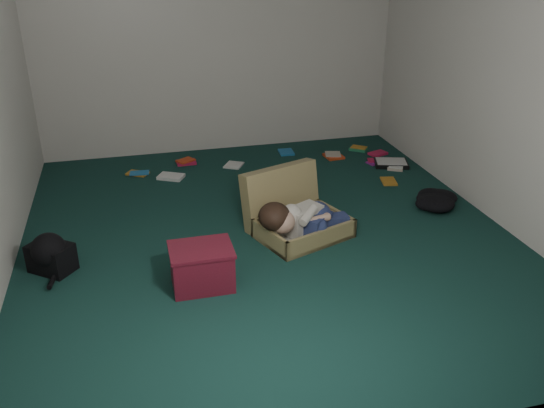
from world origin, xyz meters
name	(u,v)px	position (x,y,z in m)	size (l,w,h in m)	color
floor	(268,234)	(0.00, 0.00, 0.00)	(4.50, 4.50, 0.00)	#12352F
wall_back	(218,35)	(0.00, 2.25, 1.30)	(4.50, 4.50, 0.00)	silver
wall_front	(400,204)	(0.00, -2.25, 1.30)	(4.50, 4.50, 0.00)	silver
wall_right	(502,67)	(2.00, 0.00, 1.30)	(4.50, 4.50, 0.00)	silver
suitcase	(293,214)	(0.23, 0.02, 0.16)	(0.91, 0.90, 0.53)	#968653
person	(302,218)	(0.25, -0.17, 0.20)	(0.80, 0.41, 0.33)	beige
maroon_bin	(202,267)	(-0.64, -0.64, 0.15)	(0.44, 0.35, 0.31)	maroon
backpack	(51,257)	(-1.70, -0.16, 0.12)	(0.39, 0.31, 0.24)	black
clothing_pile	(441,199)	(1.70, 0.16, 0.06)	(0.39, 0.32, 0.12)	black
paper_tray	(391,163)	(1.70, 1.23, 0.02)	(0.42, 0.36, 0.05)	black
book_scatter	(296,163)	(0.70, 1.52, 0.01)	(2.93, 1.33, 0.02)	#C68222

